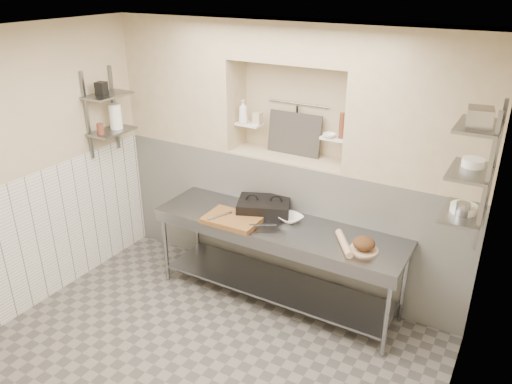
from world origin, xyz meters
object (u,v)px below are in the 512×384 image
Objects in this scene: prep_table at (277,247)px; bowl_alcove at (329,135)px; rolling_pin at (344,243)px; bread_loaf at (364,243)px; cutting_board at (232,219)px; panini_press at (264,207)px; jug_left at (115,116)px; mixing_bowl at (290,218)px; bottle_soap at (243,112)px.

bowl_alcove is at bearing 60.86° from prep_table.
bread_loaf reaches higher than rolling_pin.
cutting_board is at bearing -175.58° from rolling_pin.
rolling_pin is at bearing -36.36° from panini_press.
prep_table is 4.06× the size of panini_press.
panini_press is at bearing 7.29° from jug_left.
mixing_bowl is 0.69m from rolling_pin.
panini_press reaches higher than rolling_pin.
rolling_pin is (0.65, -0.21, 0.00)m from mixing_bowl.
mixing_bowl is 0.92m from bowl_alcove.
jug_left is at bearing 164.78° from panini_press.
prep_table is 1.24m from bowl_alcove.
cutting_board is at bearing -136.22° from bowl_alcove.
jug_left reaches higher than prep_table.
prep_table is 9.45× the size of jug_left.
bread_loaf is at bearing -19.68° from bottle_soap.
rolling_pin is 1.71× the size of bottle_soap.
mixing_bowl is at bearing 61.60° from prep_table.
jug_left is at bearing -174.53° from mixing_bowl.
rolling_pin reaches higher than cutting_board.
mixing_bowl is 0.86m from bread_loaf.
bottle_soap is 0.93× the size of jug_left.
jug_left reaches higher than panini_press.
jug_left is (-2.08, -0.20, 0.82)m from mixing_bowl.
bottle_soap reaches higher than prep_table.
prep_table is 10.95× the size of mixing_bowl.
bowl_alcove is at bearing 43.78° from cutting_board.
rolling_pin is at bearing -53.65° from bowl_alcove.
bread_loaf is (0.91, -0.05, 0.33)m from prep_table.
mixing_bowl is (0.50, 0.30, 0.00)m from cutting_board.
rolling_pin reaches higher than prep_table.
prep_table is at bearing -119.14° from bowl_alcove.
cutting_board is 1.34m from bread_loaf.
mixing_bowl is at bearing -119.42° from bowl_alcove.
mixing_bowl is 1.84× the size of bowl_alcove.
jug_left reaches higher than cutting_board.
rolling_pin is (0.73, -0.07, 0.29)m from prep_table.
panini_press is 3.18× the size of bread_loaf.
cutting_board is at bearing -67.94° from bottle_soap.
bottle_soap reaches higher than jug_left.
rolling_pin reaches higher than mixing_bowl.
panini_press is at bearing -37.78° from bottle_soap.
bottle_soap is 1.00m from bowl_alcove.
prep_table is 0.33m from mixing_bowl.
bottle_soap reaches higher than bowl_alcove.
bread_loaf is at bearing 5.85° from rolling_pin.
prep_table is at bearing 1.66° from jug_left.
bread_loaf is at bearing 0.06° from jug_left.
jug_left is at bearing -155.95° from bottle_soap.
bread_loaf is 0.73× the size of jug_left.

